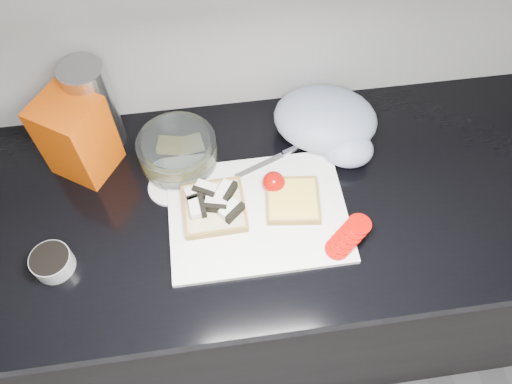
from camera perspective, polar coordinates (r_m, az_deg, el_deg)
The scene contains 14 objects.
base_cabinet at distance 1.58m, azimuth -3.65°, elevation -10.11°, with size 3.50×0.60×0.86m, color black.
countertop at distance 1.17m, azimuth -4.83°, elevation -1.75°, with size 3.50×0.64×0.04m, color black.
cutting_board at distance 1.13m, azimuth 0.21°, elevation -2.47°, with size 0.40×0.30×0.01m, color white.
bread_left at distance 1.12m, azimuth -4.88°, elevation -1.55°, with size 0.15×0.15×0.04m.
bread_right at distance 1.13m, azimuth 4.20°, elevation -0.95°, with size 0.14×0.14×0.02m.
tomato_slices at distance 1.10m, azimuth 10.49°, elevation -5.04°, with size 0.12×0.11×0.03m.
knife at distance 1.21m, azimuth 2.69°, elevation 4.13°, with size 0.18×0.08×0.01m.
seed_tub at distance 1.14m, azimuth -22.29°, elevation -7.38°, with size 0.09×0.09×0.04m.
tub_lid at distance 1.19m, azimuth -9.75°, elevation 0.54°, with size 0.10×0.10×0.01m, color white.
glass_bowl at distance 1.20m, azimuth -8.91°, elevation 4.56°, with size 0.19×0.19×0.08m.
bread_bag at distance 1.20m, azimuth -19.81°, elevation 5.97°, with size 0.13×0.12×0.21m, color #D94503.
steel_canister at distance 1.23m, azimuth -18.01°, elevation 9.25°, with size 0.10×0.10×0.24m, color #A2A2A6.
grocery_bag at distance 1.23m, azimuth 8.28°, elevation 7.81°, with size 0.30×0.28×0.11m.
whole_tomatoes at distance 1.15m, azimuth 2.02°, elevation 1.06°, with size 0.05×0.05×0.05m.
Camera 1 is at (0.02, 0.60, 1.89)m, focal length 35.00 mm.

